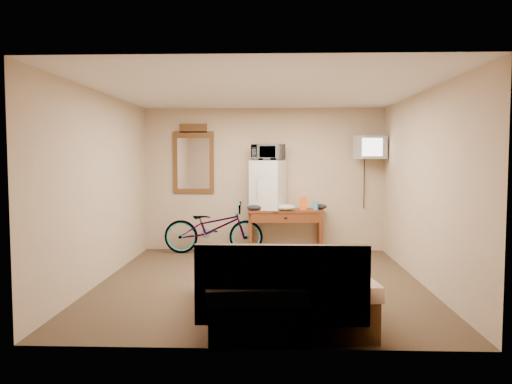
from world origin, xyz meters
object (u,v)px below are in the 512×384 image
bicycle (214,228)px  blue_cup (316,206)px  microwave (268,152)px  wall_mirror (194,160)px  crt_television (370,147)px  bed (280,287)px  desk (285,217)px  mini_fridge (268,185)px

bicycle → blue_cup: bearing=-89.7°
microwave → wall_mirror: bearing=-168.0°
crt_television → bed: (-1.56, -3.40, -1.52)m
microwave → wall_mirror: wall_mirror is taller
crt_television → wall_mirror: (-3.04, 0.25, -0.21)m
bicycle → desk: bearing=-88.3°
desk → crt_television: bearing=0.8°
blue_cup → bicycle: (-1.75, -0.03, -0.38)m
crt_television → bed: crt_television is taller
desk → mini_fridge: mini_fridge is taller
microwave → crt_television: crt_television is taller
desk → microwave: (-0.30, 0.06, 1.11)m
crt_television → bed: bearing=-114.7°
desk → blue_cup: bearing=-2.3°
bicycle → mini_fridge: bearing=-83.9°
blue_cup → wall_mirror: 2.29m
wall_mirror → microwave: bearing=-9.1°
microwave → bicycle: microwave is taller
mini_fridge → wall_mirror: wall_mirror is taller
bicycle → crt_television: bearing=-89.2°
wall_mirror → bed: (1.48, -3.65, -1.31)m
mini_fridge → bicycle: mini_fridge is taller
desk → microwave: microwave is taller
microwave → wall_mirror: size_ratio=0.42×
microwave → bicycle: size_ratio=0.30×
bicycle → bed: 3.50m
blue_cup → bed: size_ratio=0.06×
microwave → mini_fridge: bearing=-102.6°
crt_television → bicycle: 2.99m
bicycle → wall_mirror: bearing=49.2°
desk → bicycle: bearing=-177.6°
mini_fridge → microwave: (0.00, 0.00, 0.56)m
desk → crt_television: size_ratio=2.09×
desk → mini_fridge: size_ratio=1.55×
desk → bicycle: (-1.23, -0.05, -0.18)m
blue_cup → bicycle: 1.79m
bicycle → bed: (1.10, -3.32, -0.15)m
desk → mini_fridge: (-0.30, 0.06, 0.55)m
mini_fridge → wall_mirror: bearing=170.9°
wall_mirror → bed: size_ratio=0.55×
microwave → bicycle: bearing=-152.0°
wall_mirror → crt_television: bearing=-4.7°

